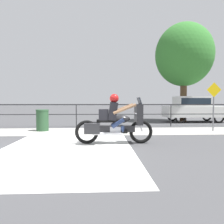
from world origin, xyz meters
name	(u,v)px	position (x,y,z in m)	size (l,w,h in m)	color
ground_plane	(56,148)	(0.00, 0.00, 0.00)	(120.00, 120.00, 0.00)	#424244
sidewalk_band	(72,132)	(0.00, 3.40, 0.01)	(44.00, 2.40, 0.01)	#A8A59E
crosswalk_band	(67,149)	(0.34, -0.20, 0.00)	(3.76, 6.00, 0.01)	silver
fence_railing	(76,109)	(0.00, 5.22, 0.95)	(36.00, 0.05, 1.21)	#232326
motorcycle	(115,122)	(1.75, 0.56, 0.71)	(2.51, 0.76, 1.60)	black
parked_car	(193,108)	(7.35, 7.58, 0.95)	(3.93, 1.70, 1.68)	silver
trash_bin	(42,120)	(-1.37, 3.69, 0.49)	(0.57, 0.57, 0.98)	#284C2D
street_sign	(214,101)	(6.45, 3.29, 1.38)	(0.67, 0.06, 2.22)	slate
tree_behind_sign	(184,55)	(6.79, 7.87, 4.40)	(3.75, 3.75, 6.49)	brown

